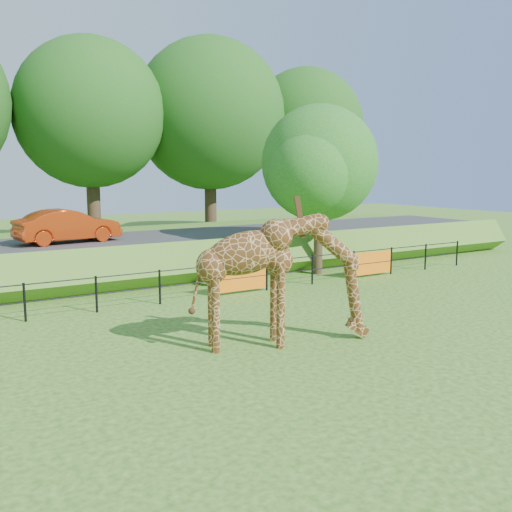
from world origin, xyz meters
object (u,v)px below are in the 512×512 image
at_px(visitor, 216,266).
at_px(tree_east, 321,168).
at_px(car_red, 68,226).
at_px(giraffe, 283,280).

distance_m(visitor, tree_east, 5.97).
bearing_deg(tree_east, visitor, -178.36).
relative_size(car_red, visitor, 2.57).
bearing_deg(giraffe, tree_east, 64.80).
bearing_deg(visitor, car_red, -28.25).
xyz_separation_m(car_red, visitor, (4.12, -4.34, -1.30)).
bearing_deg(tree_east, car_red, 154.80).
distance_m(giraffe, tree_east, 10.10).
height_order(giraffe, visitor, giraffe).
relative_size(visitor, tree_east, 0.22).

